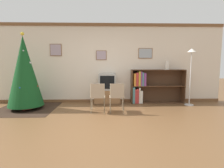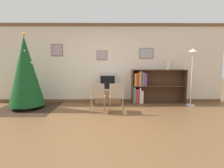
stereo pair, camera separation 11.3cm
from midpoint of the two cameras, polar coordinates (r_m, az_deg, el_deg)
name	(u,v)px [view 1 (the left image)]	position (r m, az deg, el deg)	size (l,w,h in m)	color
ground_plane	(97,127)	(3.86, -5.70, -13.77)	(24.00, 24.00, 0.00)	brown
wall_back	(101,63)	(6.10, -4.25, 6.70)	(8.42, 0.11, 2.70)	silver
area_rug	(27,109)	(5.88, -26.60, -7.25)	(1.70, 1.74, 0.01)	#332319
christmas_tree	(24,71)	(5.73, -27.18, 3.66)	(1.01, 1.01, 2.24)	maroon
tv_console	(107,97)	(5.90, -2.12, -4.14)	(0.86, 0.47, 0.48)	brown
television	(107,82)	(5.82, -2.15, 0.78)	(0.56, 0.46, 0.54)	#9E9E99
folding_chair_left	(98,96)	(4.79, -5.36, -3.88)	(0.40, 0.40, 0.82)	tan
folding_chair_right	(117,96)	(4.79, 0.93, -3.86)	(0.40, 0.40, 0.82)	tan
bookshelf	(147,87)	(6.06, 10.97, -0.81)	(1.80, 0.36, 1.15)	brown
vase	(167,65)	(6.14, 17.01, 5.88)	(0.13, 0.13, 0.29)	silver
standing_lamp	(191,62)	(6.10, 23.96, 6.58)	(0.28, 0.28, 1.82)	silver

